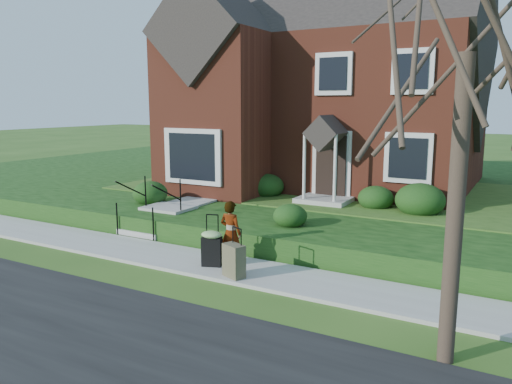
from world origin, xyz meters
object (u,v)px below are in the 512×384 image
Objects in this scene: suitcase_black at (212,246)px; suitcase_olive at (234,261)px; front_steps at (159,216)px; tree_verge at (469,20)px; woman at (231,233)px.

suitcase_black is 0.92m from suitcase_olive.
suitcase_olive is (4.03, -2.38, -0.04)m from front_steps.
front_steps is 4.68m from suitcase_olive.
suitcase_black is 1.10× the size of suitcase_olive.
front_steps reaches higher than suitcase_olive.
suitcase_olive is 6.33m from tree_verge.
tree_verge is (4.44, -1.35, 4.31)m from suitcase_olive.
woman is (3.51, -1.68, 0.34)m from front_steps.
front_steps reaches higher than suitcase_black.
tree_verge reaches higher than suitcase_olive.
woman is 0.22× the size of tree_verge.
woman is at bearing 148.97° from suitcase_olive.
woman is at bearing 157.47° from tree_verge.
front_steps is at bearing 128.70° from suitcase_black.
woman reaches higher than suitcase_olive.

